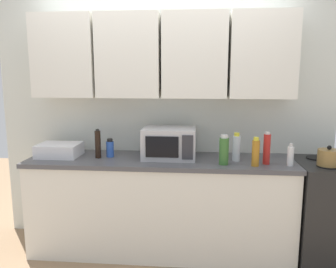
{
  "coord_description": "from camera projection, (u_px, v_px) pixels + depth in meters",
  "views": [
    {
      "loc": [
        0.34,
        -3.31,
        1.66
      ],
      "look_at": [
        0.07,
        -0.25,
        1.12
      ],
      "focal_mm": 36.32,
      "sensor_mm": 36.0,
      "label": 1
    }
  ],
  "objects": [
    {
      "name": "wall_back_with_cabinets",
      "position": [
        163.0,
        83.0,
        3.23
      ],
      "size": [
        3.29,
        0.38,
        2.6
      ],
      "color": "silver",
      "rests_on": "ground_plane"
    },
    {
      "name": "counter_run",
      "position": [
        161.0,
        205.0,
        3.19
      ],
      "size": [
        2.42,
        0.63,
        0.9
      ],
      "color": "white",
      "rests_on": "ground_plane"
    },
    {
      "name": "kettle",
      "position": [
        329.0,
        157.0,
        2.82
      ],
      "size": [
        0.18,
        0.18,
        0.17
      ],
      "color": "olive",
      "rests_on": "stove_range"
    },
    {
      "name": "microwave",
      "position": [
        169.0,
        143.0,
        3.12
      ],
      "size": [
        0.48,
        0.37,
        0.28
      ],
      "color": "#B7B7BC",
      "rests_on": "counter_run"
    },
    {
      "name": "dish_rack",
      "position": [
        59.0,
        150.0,
        3.19
      ],
      "size": [
        0.38,
        0.3,
        0.12
      ],
      "primitive_type": "cube",
      "color": "silver",
      "rests_on": "counter_run"
    },
    {
      "name": "bottle_amber_vinegar",
      "position": [
        256.0,
        152.0,
        2.84
      ],
      "size": [
        0.06,
        0.06,
        0.25
      ],
      "color": "#AD701E",
      "rests_on": "counter_run"
    },
    {
      "name": "bottle_green_oil",
      "position": [
        224.0,
        150.0,
        2.89
      ],
      "size": [
        0.08,
        0.08,
        0.26
      ],
      "color": "#386B2D",
      "rests_on": "counter_run"
    },
    {
      "name": "bottle_soy_dark",
      "position": [
        98.0,
        144.0,
        3.11
      ],
      "size": [
        0.05,
        0.05,
        0.27
      ],
      "color": "black",
      "rests_on": "counter_run"
    },
    {
      "name": "bottle_clear_tall",
      "position": [
        236.0,
        148.0,
        3.01
      ],
      "size": [
        0.07,
        0.07,
        0.25
      ],
      "color": "silver",
      "rests_on": "counter_run"
    },
    {
      "name": "bottle_white_jar",
      "position": [
        290.0,
        156.0,
        2.86
      ],
      "size": [
        0.05,
        0.05,
        0.19
      ],
      "color": "white",
      "rests_on": "counter_run"
    },
    {
      "name": "bottle_red_sauce",
      "position": [
        267.0,
        149.0,
        2.9
      ],
      "size": [
        0.06,
        0.06,
        0.28
      ],
      "color": "red",
      "rests_on": "counter_run"
    },
    {
      "name": "bottle_blue_cleaner",
      "position": [
        110.0,
        148.0,
        3.16
      ],
      "size": [
        0.07,
        0.07,
        0.17
      ],
      "color": "#2D56B7",
      "rests_on": "counter_run"
    }
  ]
}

